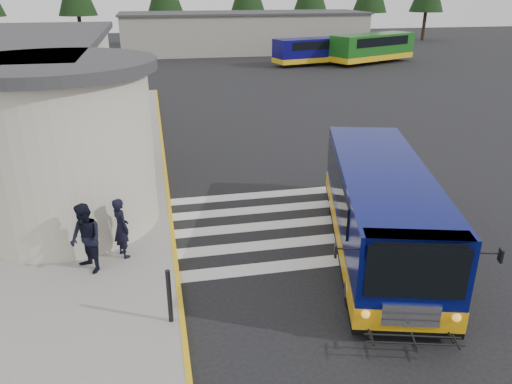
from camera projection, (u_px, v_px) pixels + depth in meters
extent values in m
plane|color=black|center=(297.00, 212.00, 16.18)|extent=(140.00, 140.00, 0.00)
cube|color=gray|center=(28.00, 186.00, 18.08)|extent=(10.00, 34.00, 0.15)
cube|color=gold|center=(166.00, 176.00, 19.01)|extent=(0.12, 34.00, 0.16)
cylinder|color=beige|center=(62.00, 150.00, 14.40)|extent=(5.20, 5.20, 4.50)
cylinder|color=#38383A|center=(48.00, 65.00, 13.49)|extent=(5.80, 5.80, 0.30)
cube|color=black|center=(98.00, 143.00, 19.01)|extent=(0.08, 1.20, 2.20)
cube|color=#38383A|center=(107.00, 109.00, 18.60)|extent=(1.20, 1.80, 0.12)
cube|color=silver|center=(312.00, 263.00, 13.19)|extent=(8.00, 0.55, 0.01)
cube|color=silver|center=(300.00, 242.00, 14.28)|extent=(8.00, 0.55, 0.01)
cube|color=silver|center=(289.00, 224.00, 15.36)|extent=(8.00, 0.55, 0.01)
cube|color=silver|center=(279.00, 208.00, 16.45)|extent=(8.00, 0.55, 0.01)
cube|color=silver|center=(271.00, 194.00, 17.54)|extent=(8.00, 0.55, 0.01)
cube|color=gray|center=(244.00, 33.00, 54.54)|extent=(26.00, 8.00, 4.00)
cube|color=#38383A|center=(244.00, 13.00, 53.74)|extent=(26.40, 8.40, 0.20)
cylinder|color=black|center=(81.00, 32.00, 58.47)|extent=(0.44, 0.44, 3.60)
cylinder|color=black|center=(167.00, 30.00, 60.35)|extent=(0.44, 0.44, 3.60)
cylinder|color=black|center=(248.00, 29.00, 62.23)|extent=(0.44, 0.44, 3.60)
cylinder|color=black|center=(309.00, 28.00, 63.73)|extent=(0.44, 0.44, 3.60)
cylinder|color=black|center=(368.00, 27.00, 65.23)|extent=(0.44, 0.44, 3.60)
cylinder|color=black|center=(424.00, 26.00, 66.74)|extent=(0.44, 0.44, 3.60)
cube|color=#070C53|center=(380.00, 204.00, 13.31)|extent=(4.25, 8.27, 2.08)
cube|color=orange|center=(377.00, 231.00, 13.61)|extent=(4.28, 8.31, 0.50)
cube|color=black|center=(376.00, 240.00, 13.72)|extent=(4.27, 8.30, 0.19)
cube|color=black|center=(417.00, 273.00, 9.49)|extent=(1.89, 0.57, 1.11)
cube|color=silver|center=(411.00, 316.00, 9.85)|extent=(1.12, 0.36, 0.49)
cube|color=black|center=(336.00, 179.00, 13.87)|extent=(1.59, 5.65, 0.80)
cube|color=black|center=(419.00, 181.00, 13.73)|extent=(1.59, 5.65, 0.80)
cylinder|color=black|center=(352.00, 290.00, 11.29)|extent=(0.48, 0.89, 0.85)
cylinder|color=black|center=(440.00, 293.00, 11.17)|extent=(0.48, 0.89, 0.85)
cylinder|color=black|center=(334.00, 202.00, 15.86)|extent=(0.48, 0.89, 0.85)
cylinder|color=black|center=(396.00, 204.00, 15.74)|extent=(0.48, 0.89, 0.85)
cube|color=black|center=(335.00, 250.00, 9.58)|extent=(0.08, 0.17, 0.27)
cube|color=black|center=(501.00, 256.00, 9.40)|extent=(0.08, 0.17, 0.27)
imported|color=black|center=(121.00, 228.00, 12.96)|extent=(0.63, 0.71, 1.64)
imported|color=black|center=(86.00, 239.00, 12.23)|extent=(1.06, 1.11, 1.80)
cylinder|color=black|center=(169.00, 296.00, 10.44)|extent=(0.10, 0.10, 1.25)
cube|color=#0A0754|center=(316.00, 49.00, 45.87)|extent=(8.27, 4.04, 2.04)
cube|color=gold|center=(315.00, 59.00, 46.19)|extent=(8.30, 4.07, 0.44)
cube|color=black|center=(316.00, 44.00, 45.68)|extent=(6.56, 3.66, 0.71)
cube|color=#185617|center=(373.00, 46.00, 46.70)|extent=(9.14, 5.92, 2.28)
cube|color=gold|center=(372.00, 57.00, 47.05)|extent=(9.18, 5.96, 0.50)
cube|color=black|center=(373.00, 40.00, 46.49)|extent=(7.36, 5.15, 0.79)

